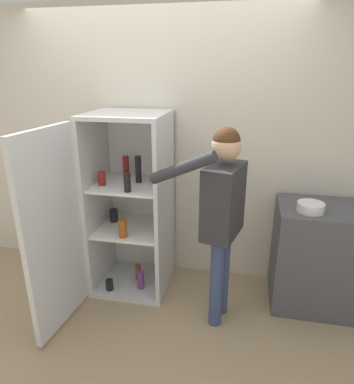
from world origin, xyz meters
name	(u,v)px	position (x,y,z in m)	size (l,w,h in m)	color
ground_plane	(136,327)	(0.00, 0.00, 0.00)	(12.00, 12.00, 0.00)	tan
wall_back	(163,148)	(0.00, 0.98, 1.27)	(7.00, 0.06, 2.55)	beige
refrigerator	(118,208)	(-0.30, 0.51, 0.82)	(0.78, 1.32, 1.65)	silver
person	(222,204)	(0.63, 0.27, 1.03)	(0.70, 0.53, 1.61)	#384770
counter	(320,257)	(1.47, 0.64, 0.46)	(0.78, 0.58, 0.92)	#4C4C51
bowl	(311,207)	(1.31, 0.53, 0.96)	(0.21, 0.21, 0.07)	white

